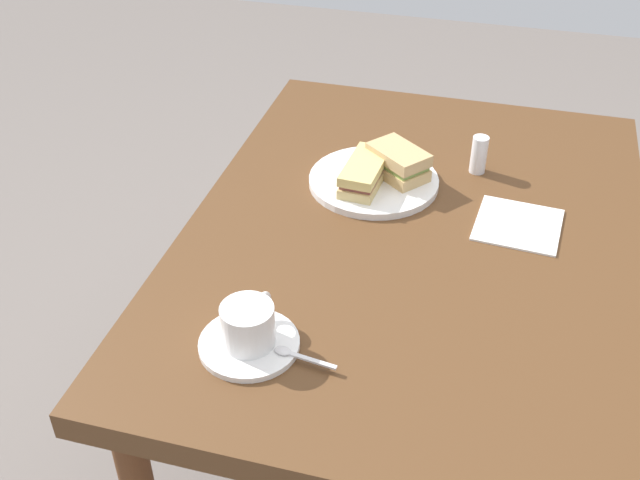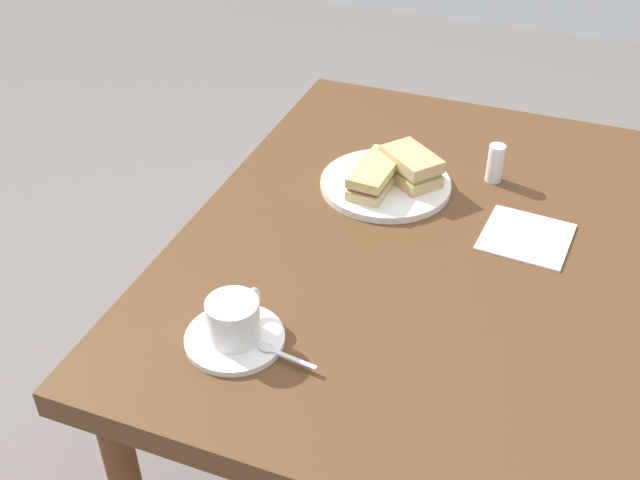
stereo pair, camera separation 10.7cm
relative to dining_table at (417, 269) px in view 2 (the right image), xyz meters
The scene contains 9 objects.
dining_table is the anchor object (origin of this frame).
sandwich_plate 0.19m from the dining_table, 141.75° to the right, with size 0.26×0.26×0.01m, color white.
sandwich_front 0.20m from the dining_table, 132.98° to the right, with size 0.15×0.08×0.05m.
sandwich_back 0.21m from the dining_table, 158.11° to the right, with size 0.13×0.14×0.06m.
coffee_saucer 0.42m from the dining_table, 27.77° to the right, with size 0.15×0.15×0.01m, color white.
coffee_cup 0.42m from the dining_table, 27.85° to the right, with size 0.11×0.08×0.07m.
spoon 0.40m from the dining_table, 17.29° to the right, with size 0.03×0.10×0.01m.
napkin 0.20m from the dining_table, 109.56° to the left, with size 0.15×0.15×0.00m, color white.
salt_shaker 0.28m from the dining_table, 159.98° to the left, with size 0.03×0.03×0.08m, color silver.
Camera 2 is at (1.10, 0.23, 1.51)m, focal length 43.09 mm.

